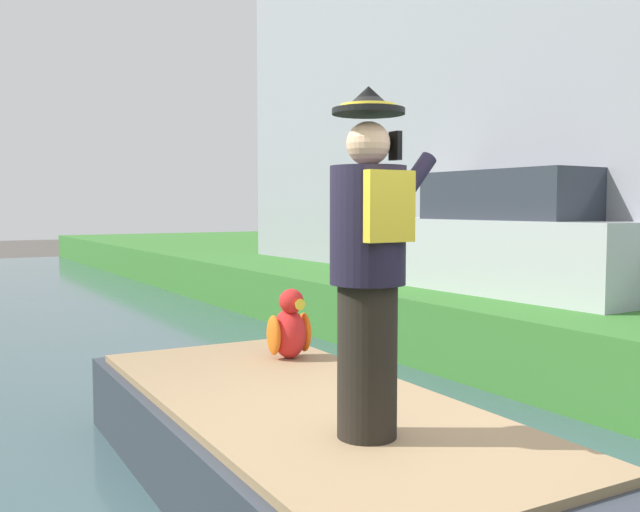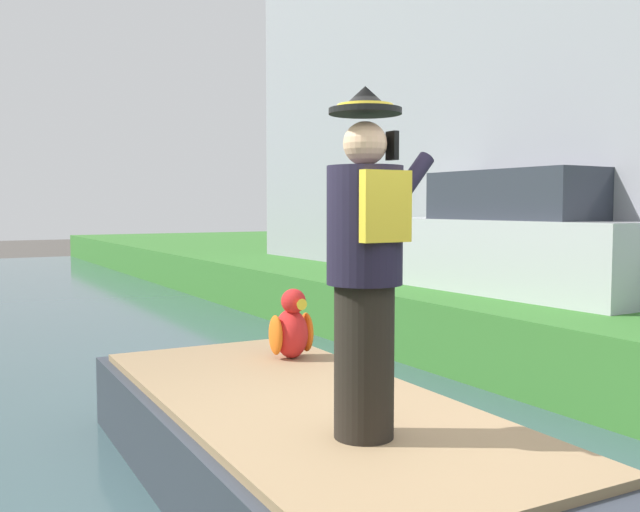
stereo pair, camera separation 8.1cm
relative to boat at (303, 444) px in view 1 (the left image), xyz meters
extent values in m
cube|color=#333842|center=(0.00, 0.00, -0.02)|extent=(1.92, 4.25, 0.56)
cube|color=#997A56|center=(0.00, 0.00, 0.28)|extent=(1.77, 3.91, 0.05)
cylinder|color=black|center=(-0.08, -0.85, 0.72)|extent=(0.32, 0.32, 0.82)
cylinder|color=black|center=(-0.08, -0.85, 1.44)|extent=(0.40, 0.40, 0.62)
cube|color=gold|center=(-0.08, -1.04, 1.54)|extent=(0.28, 0.06, 0.36)
sphere|color=#DBA884|center=(-0.08, -0.85, 1.86)|extent=(0.23, 0.23, 0.23)
cylinder|color=black|center=(-0.08, -0.85, 2.03)|extent=(0.38, 0.38, 0.03)
cone|color=black|center=(-0.08, -0.85, 2.10)|extent=(0.26, 0.26, 0.12)
cylinder|color=gold|center=(-0.08, -0.85, 2.05)|extent=(0.29, 0.29, 0.02)
cylinder|color=black|center=(0.14, -0.89, 1.62)|extent=(0.38, 0.09, 0.43)
cube|color=black|center=(0.05, -0.91, 1.85)|extent=(0.03, 0.08, 0.15)
ellipsoid|color=red|center=(0.49, 1.09, 0.51)|extent=(0.26, 0.32, 0.40)
sphere|color=red|center=(0.49, 1.05, 0.78)|extent=(0.20, 0.20, 0.20)
cone|color=yellow|center=(0.49, 0.95, 0.77)|extent=(0.09, 0.09, 0.09)
ellipsoid|color=orange|center=(0.35, 1.09, 0.51)|extent=(0.08, 0.20, 0.32)
ellipsoid|color=orange|center=(0.63, 1.09, 0.51)|extent=(0.08, 0.20, 0.32)
cube|color=#B7B7BC|center=(4.48, 2.57, 0.92)|extent=(1.83, 4.05, 0.90)
cube|color=#2D333D|center=(4.48, 2.37, 1.67)|extent=(1.52, 2.25, 0.60)
camera|label=1|loc=(-2.19, -3.88, 1.54)|focal=39.52mm
camera|label=2|loc=(-2.12, -3.92, 1.54)|focal=39.52mm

